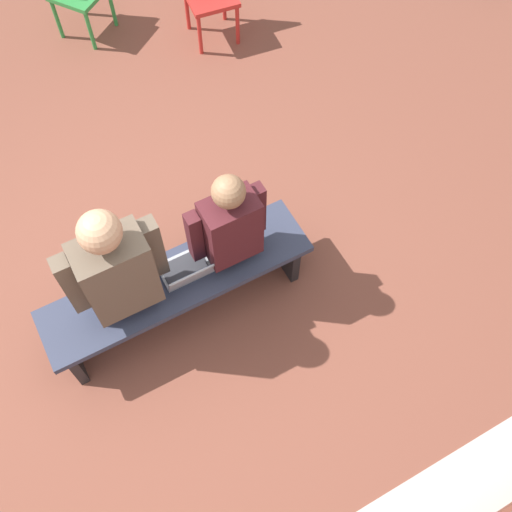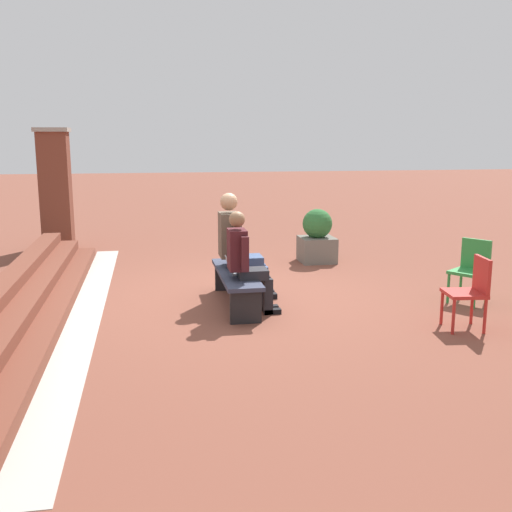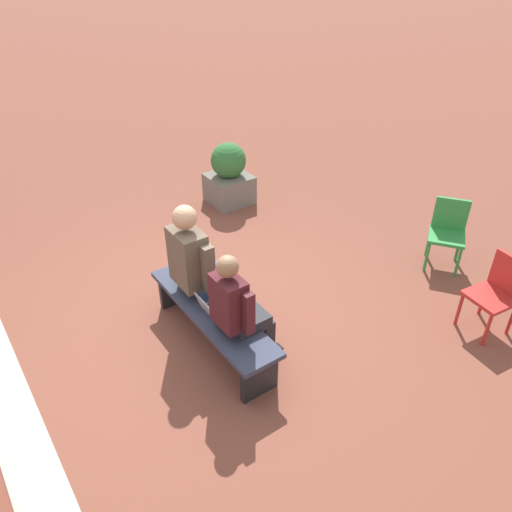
{
  "view_description": "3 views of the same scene",
  "coord_description": "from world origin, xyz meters",
  "px_view_note": "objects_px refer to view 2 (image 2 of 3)",
  "views": [
    {
      "loc": [
        0.06,
        1.89,
        3.86
      ],
      "look_at": [
        -0.72,
        0.45,
        0.98
      ],
      "focal_mm": 42.0,
      "sensor_mm": 36.0,
      "label": 1
    },
    {
      "loc": [
        -7.85,
        1.16,
        2.17
      ],
      "look_at": [
        -0.83,
        -0.09,
        0.75
      ],
      "focal_mm": 42.0,
      "sensor_mm": 36.0,
      "label": 2
    },
    {
      "loc": [
        -3.64,
        1.89,
        3.57
      ],
      "look_at": [
        -0.48,
        -0.34,
        0.98
      ],
      "focal_mm": 35.0,
      "sensor_mm": 36.0,
      "label": 3
    }
  ],
  "objects_px": {
    "person_student": "(245,259)",
    "plastic_chair_near_bench_left": "(472,267)",
    "plastic_chair_mid_courtyard": "(471,288)",
    "person_adult": "(238,244)",
    "laptop": "(236,269)",
    "planter": "(317,237)",
    "bench": "(236,279)"
  },
  "relations": [
    {
      "from": "bench",
      "to": "plastic_chair_mid_courtyard",
      "type": "bearing_deg",
      "value": -120.11
    },
    {
      "from": "person_student",
      "to": "person_adult",
      "type": "distance_m",
      "value": 0.72
    },
    {
      "from": "plastic_chair_mid_courtyard",
      "to": "person_adult",
      "type": "bearing_deg",
      "value": 53.73
    },
    {
      "from": "laptop",
      "to": "plastic_chair_near_bench_left",
      "type": "height_order",
      "value": "plastic_chair_near_bench_left"
    },
    {
      "from": "person_student",
      "to": "plastic_chair_mid_courtyard",
      "type": "distance_m",
      "value": 2.66
    },
    {
      "from": "plastic_chair_mid_courtyard",
      "to": "planter",
      "type": "bearing_deg",
      "value": 9.89
    },
    {
      "from": "plastic_chair_mid_courtyard",
      "to": "person_student",
      "type": "bearing_deg",
      "value": 66.48
    },
    {
      "from": "person_adult",
      "to": "plastic_chair_near_bench_left",
      "type": "relative_size",
      "value": 1.72
    },
    {
      "from": "person_adult",
      "to": "plastic_chair_mid_courtyard",
      "type": "height_order",
      "value": "person_adult"
    },
    {
      "from": "planter",
      "to": "plastic_chair_near_bench_left",
      "type": "bearing_deg",
      "value": -156.08
    },
    {
      "from": "person_student",
      "to": "plastic_chair_near_bench_left",
      "type": "bearing_deg",
      "value": -90.11
    },
    {
      "from": "laptop",
      "to": "planter",
      "type": "distance_m",
      "value": 3.17
    },
    {
      "from": "plastic_chair_near_bench_left",
      "to": "person_student",
      "type": "bearing_deg",
      "value": 89.89
    },
    {
      "from": "laptop",
      "to": "plastic_chair_near_bench_left",
      "type": "relative_size",
      "value": 0.38
    },
    {
      "from": "bench",
      "to": "plastic_chair_near_bench_left",
      "type": "bearing_deg",
      "value": -97.26
    },
    {
      "from": "laptop",
      "to": "planter",
      "type": "relative_size",
      "value": 0.34
    },
    {
      "from": "laptop",
      "to": "plastic_chair_near_bench_left",
      "type": "xyz_separation_m",
      "value": [
        -0.32,
        -3.11,
        -0.02
      ]
    },
    {
      "from": "bench",
      "to": "plastic_chair_mid_courtyard",
      "type": "xyz_separation_m",
      "value": [
        -1.45,
        -2.5,
        0.13
      ]
    },
    {
      "from": "bench",
      "to": "planter",
      "type": "height_order",
      "value": "planter"
    },
    {
      "from": "person_student",
      "to": "laptop",
      "type": "bearing_deg",
      "value": 13.71
    },
    {
      "from": "person_adult",
      "to": "laptop",
      "type": "distance_m",
      "value": 0.49
    },
    {
      "from": "planter",
      "to": "person_student",
      "type": "bearing_deg",
      "value": 149.06
    },
    {
      "from": "person_adult",
      "to": "person_student",
      "type": "bearing_deg",
      "value": 179.27
    },
    {
      "from": "bench",
      "to": "planter",
      "type": "distance_m",
      "value": 3.1
    },
    {
      "from": "person_adult",
      "to": "planter",
      "type": "relative_size",
      "value": 1.54
    },
    {
      "from": "person_adult",
      "to": "plastic_chair_near_bench_left",
      "type": "bearing_deg",
      "value": -103.48
    },
    {
      "from": "person_student",
      "to": "laptop",
      "type": "xyz_separation_m",
      "value": [
        0.31,
        0.08,
        -0.19
      ]
    },
    {
      "from": "laptop",
      "to": "plastic_chair_mid_courtyard",
      "type": "distance_m",
      "value": 2.86
    },
    {
      "from": "plastic_chair_mid_courtyard",
      "to": "plastic_chair_near_bench_left",
      "type": "bearing_deg",
      "value": -29.69
    },
    {
      "from": "plastic_chair_near_bench_left",
      "to": "plastic_chair_mid_courtyard",
      "type": "height_order",
      "value": "same"
    },
    {
      "from": "plastic_chair_near_bench_left",
      "to": "plastic_chair_mid_courtyard",
      "type": "relative_size",
      "value": 1.0
    },
    {
      "from": "person_student",
      "to": "plastic_chair_near_bench_left",
      "type": "distance_m",
      "value": 3.04
    }
  ]
}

